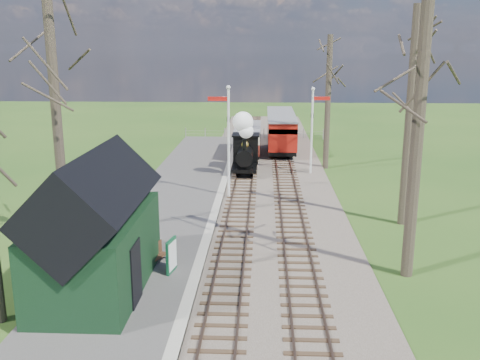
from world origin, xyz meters
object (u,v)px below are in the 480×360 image
at_px(sign_board, 172,255).
at_px(locomotive, 245,146).
at_px(semaphore_far, 313,124).
at_px(station_shed, 96,230).
at_px(red_carriage_a, 282,134).
at_px(coach, 248,139).
at_px(bench, 154,254).
at_px(semaphore_near, 227,134).
at_px(red_carriage_b, 280,125).
at_px(person, 149,240).

bearing_deg(sign_board, locomotive, 82.71).
bearing_deg(semaphore_far, station_shed, -115.72).
bearing_deg(red_carriage_a, coach, -160.79).
height_order(red_carriage_a, bench, red_carriage_a).
xyz_separation_m(semaphore_near, locomotive, (0.76, 5.70, -1.70)).
relative_size(semaphore_near, red_carriage_b, 1.13).
xyz_separation_m(red_carriage_a, bench, (-5.52, -22.39, -1.07)).
bearing_deg(station_shed, semaphore_far, 64.28).
bearing_deg(semaphore_near, semaphore_far, 49.40).
bearing_deg(red_carriage_b, semaphore_near, -100.51).
distance_m(semaphore_far, red_carriage_b, 12.42).
bearing_deg(semaphore_far, locomotive, -176.10).
bearing_deg(locomotive, red_carriage_b, 78.16).
bearing_deg(red_carriage_a, person, -105.05).
bearing_deg(coach, semaphore_far, -52.78).
height_order(semaphore_near, locomotive, semaphore_near).
xyz_separation_m(red_carriage_b, person, (-5.83, -27.19, -0.74)).
distance_m(coach, red_carriage_b, 6.92).
distance_m(coach, red_carriage_a, 2.76).
bearing_deg(locomotive, bench, -100.69).
distance_m(bench, person, 0.83).
bearing_deg(red_carriage_b, person, -102.11).
height_order(red_carriage_a, sign_board, red_carriage_a).
bearing_deg(semaphore_far, coach, 127.22).
relative_size(red_carriage_b, sign_board, 4.41).
bearing_deg(locomotive, red_carriage_a, 69.44).
relative_size(red_carriage_b, bench, 4.27).
bearing_deg(coach, locomotive, -90.11).
bearing_deg(sign_board, semaphore_near, 82.87).
distance_m(station_shed, coach, 24.16).
relative_size(red_carriage_a, person, 4.18).
distance_m(station_shed, sign_board, 3.02).
height_order(locomotive, person, locomotive).
bearing_deg(station_shed, coach, 79.75).
height_order(semaphore_far, locomotive, semaphore_far).
bearing_deg(locomotive, sign_board, -97.29).
height_order(station_shed, coach, station_shed).
bearing_deg(locomotive, semaphore_far, 3.90).
height_order(red_carriage_b, bench, red_carriage_b).
relative_size(red_carriage_a, red_carriage_b, 1.00).
xyz_separation_m(coach, bench, (-2.92, -21.48, -0.87)).
bearing_deg(bench, coach, 82.25).
xyz_separation_m(station_shed, bench, (1.38, 2.28, -1.73)).
relative_size(coach, red_carriage_b, 1.19).
xyz_separation_m(station_shed, semaphore_far, (8.67, 18.00, 1.08)).
bearing_deg(locomotive, coach, 89.89).
relative_size(station_shed, semaphore_far, 1.10).
bearing_deg(station_shed, bench, 58.91).
xyz_separation_m(semaphore_near, coach, (0.77, 11.76, -2.21)).
distance_m(sign_board, bench, 1.20).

